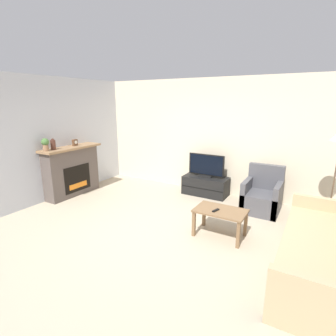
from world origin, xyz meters
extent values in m
plane|color=tan|center=(0.00, 0.00, 0.00)|extent=(24.00, 24.00, 0.00)
cube|color=beige|center=(0.00, 2.48, 1.35)|extent=(12.00, 0.06, 2.70)
cube|color=silver|center=(-3.11, 0.00, 1.35)|extent=(0.06, 12.00, 2.70)
cube|color=#564C47|center=(-2.90, 0.60, 0.55)|extent=(0.35, 1.33, 1.11)
cube|color=black|center=(-2.72, 0.60, 0.42)|extent=(0.01, 0.73, 0.61)
cube|color=orange|center=(-2.72, 0.60, 0.25)|extent=(0.01, 0.51, 0.12)
cube|color=#93704C|center=(-2.87, 0.60, 1.13)|extent=(0.47, 1.45, 0.05)
cylinder|color=#512D23|center=(-2.88, 0.16, 1.26)|extent=(0.10, 0.10, 0.21)
sphere|color=#512D23|center=(-2.88, 0.16, 1.38)|extent=(0.06, 0.06, 0.06)
cube|color=brown|center=(-2.88, 0.74, 1.23)|extent=(0.07, 0.11, 0.15)
cylinder|color=white|center=(-2.84, 0.74, 1.25)|extent=(0.00, 0.08, 0.08)
cylinder|color=#936B4C|center=(-2.88, -0.02, 1.23)|extent=(0.11, 0.11, 0.13)
sphere|color=#477038|center=(-2.88, -0.02, 1.35)|extent=(0.16, 0.16, 0.16)
cube|color=black|center=(-0.16, 2.17, 0.22)|extent=(1.04, 0.50, 0.44)
cube|color=black|center=(-0.16, 1.92, 0.22)|extent=(1.02, 0.01, 0.01)
cube|color=black|center=(-0.16, 2.17, 0.46)|extent=(0.30, 0.18, 0.04)
cube|color=black|center=(-0.16, 2.17, 0.73)|extent=(0.86, 0.03, 0.50)
cube|color=black|center=(-0.16, 2.15, 0.73)|extent=(0.79, 0.01, 0.45)
cube|color=#4C4C51|center=(1.19, 1.82, 0.20)|extent=(0.70, 0.76, 0.40)
cube|color=#4C4C51|center=(1.19, 2.13, 0.66)|extent=(0.70, 0.14, 0.51)
cube|color=#4C4C51|center=(0.89, 1.82, 0.32)|extent=(0.10, 0.76, 0.63)
cube|color=#4C4C51|center=(1.49, 1.82, 0.32)|extent=(0.10, 0.76, 0.63)
cube|color=brown|center=(0.80, 0.44, 0.45)|extent=(0.82, 0.52, 0.03)
cube|color=brown|center=(0.43, 0.22, 0.22)|extent=(0.05, 0.05, 0.43)
cube|color=brown|center=(1.17, 0.22, 0.22)|extent=(0.05, 0.05, 0.43)
cube|color=brown|center=(0.43, 0.66, 0.22)|extent=(0.05, 0.05, 0.43)
cube|color=brown|center=(1.17, 0.66, 0.22)|extent=(0.05, 0.05, 0.43)
cube|color=black|center=(0.75, 0.36, 0.47)|extent=(0.08, 0.16, 0.02)
cube|color=tan|center=(2.26, 0.19, 0.21)|extent=(0.95, 2.46, 0.42)
cube|color=tan|center=(2.26, -0.98, 0.32)|extent=(0.95, 0.11, 0.63)
cube|color=tan|center=(2.26, 1.37, 0.32)|extent=(0.95, 0.11, 0.63)
cylinder|color=black|center=(2.36, 1.70, 0.01)|extent=(0.30, 0.30, 0.01)
cylinder|color=brown|center=(2.36, 1.70, 0.78)|extent=(0.03, 0.03, 1.53)
camera|label=1|loc=(2.05, -3.40, 2.19)|focal=28.00mm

